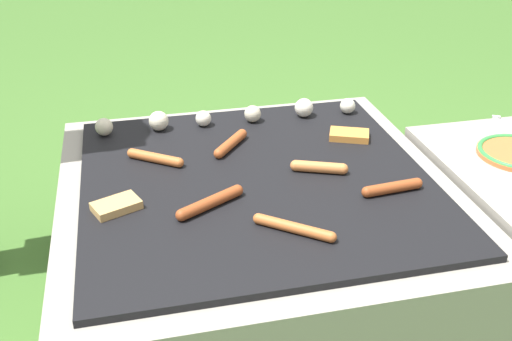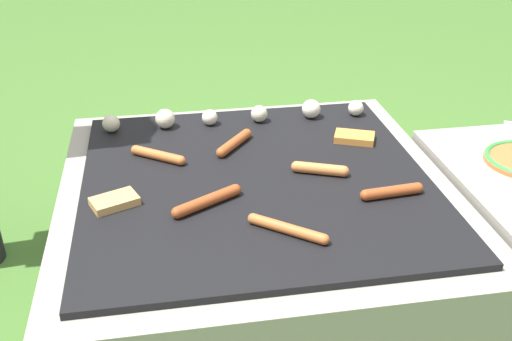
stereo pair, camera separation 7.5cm
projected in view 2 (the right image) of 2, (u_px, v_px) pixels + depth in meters
name	position (u px, v px, depth m)	size (l,w,h in m)	color
ground_plane	(256.00, 294.00, 1.70)	(14.00, 14.00, 0.00)	#3D6628
grill	(256.00, 240.00, 1.61)	(0.98, 0.98, 0.38)	gray
sausage_front_right	(207.00, 201.00, 1.39)	(0.17, 0.11, 0.03)	#93421E
sausage_front_center	(288.00, 229.00, 1.29)	(0.16, 0.13, 0.02)	#B7602D
sausage_back_right	(234.00, 143.00, 1.66)	(0.11, 0.13, 0.03)	#A34C23
sausage_back_center	(158.00, 155.00, 1.59)	(0.14, 0.11, 0.03)	#B7602D
sausage_front_left	(320.00, 169.00, 1.52)	(0.14, 0.07, 0.03)	#C6753D
sausage_mid_left	(392.00, 191.00, 1.43)	(0.16, 0.04, 0.03)	#93421E
bread_slice_left	(354.00, 137.00, 1.70)	(0.13, 0.10, 0.02)	#D18438
bread_slice_right	(115.00, 201.00, 1.39)	(0.12, 0.10, 0.02)	tan
mushroom_row	(234.00, 115.00, 1.80)	(0.79, 0.06, 0.06)	beige
fork_utensil	(509.00, 133.00, 1.73)	(0.10, 0.18, 0.01)	silver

